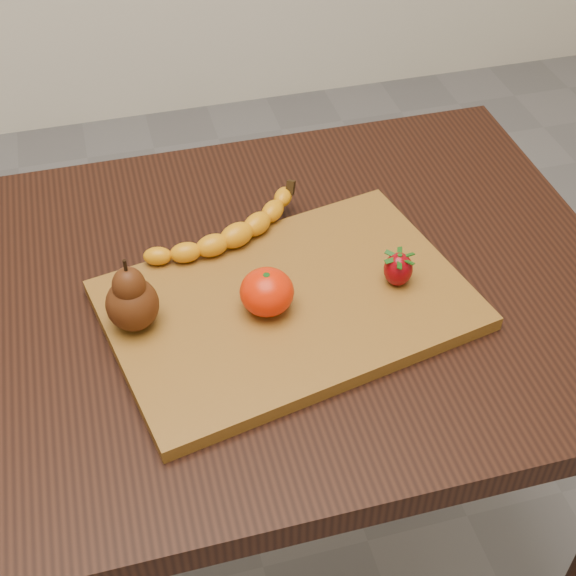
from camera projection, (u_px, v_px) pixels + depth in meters
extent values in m
plane|color=slate|center=(263.00, 567.00, 1.59)|extent=(3.50, 3.50, 0.00)
cube|color=black|center=(251.00, 300.00, 1.08)|extent=(1.00, 0.70, 0.04)
cylinder|color=black|center=(439.00, 294.00, 1.63)|extent=(0.05, 0.05, 0.72)
cube|color=brown|center=(288.00, 305.00, 1.03)|extent=(0.50, 0.38, 0.02)
ellipsoid|color=red|center=(267.00, 292.00, 0.99)|extent=(0.07, 0.07, 0.06)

